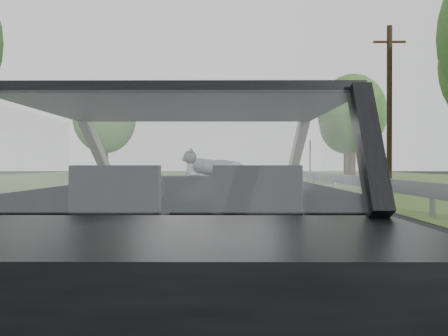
{
  "coord_description": "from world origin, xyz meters",
  "views": [
    {
      "loc": [
        0.23,
        -2.86,
        1.09
      ],
      "look_at": [
        0.21,
        0.6,
        1.07
      ],
      "focal_mm": 35.0,
      "sensor_mm": 36.0,
      "label": 1
    }
  ],
  "objects_px": {
    "cat": "(219,167)",
    "other_car": "(199,171)",
    "subject_car": "(192,221)",
    "highway_sign": "(310,160)",
    "utility_pole": "(389,106)"
  },
  "relations": [
    {
      "from": "cat",
      "to": "other_car",
      "type": "distance_m",
      "value": 23.96
    },
    {
      "from": "highway_sign",
      "to": "utility_pole",
      "type": "bearing_deg",
      "value": -68.36
    },
    {
      "from": "subject_car",
      "to": "highway_sign",
      "type": "relative_size",
      "value": 1.42
    },
    {
      "from": "cat",
      "to": "highway_sign",
      "type": "distance_m",
      "value": 27.92
    },
    {
      "from": "cat",
      "to": "utility_pole",
      "type": "distance_m",
      "value": 19.78
    },
    {
      "from": "other_car",
      "to": "highway_sign",
      "type": "height_order",
      "value": "highway_sign"
    },
    {
      "from": "other_car",
      "to": "utility_pole",
      "type": "relative_size",
      "value": 0.55
    },
    {
      "from": "utility_pole",
      "to": "subject_car",
      "type": "bearing_deg",
      "value": -113.93
    },
    {
      "from": "cat",
      "to": "highway_sign",
      "type": "bearing_deg",
      "value": 75.9
    },
    {
      "from": "subject_car",
      "to": "highway_sign",
      "type": "bearing_deg",
      "value": 77.57
    },
    {
      "from": "other_car",
      "to": "highway_sign",
      "type": "xyz_separation_m",
      "value": [
        7.6,
        3.37,
        0.69
      ]
    },
    {
      "from": "cat",
      "to": "utility_pole",
      "type": "height_order",
      "value": "utility_pole"
    },
    {
      "from": "subject_car",
      "to": "cat",
      "type": "xyz_separation_m",
      "value": [
        0.17,
        0.58,
        0.35
      ]
    },
    {
      "from": "subject_car",
      "to": "utility_pole",
      "type": "bearing_deg",
      "value": 66.07
    },
    {
      "from": "subject_car",
      "to": "other_car",
      "type": "relative_size",
      "value": 0.92
    }
  ]
}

